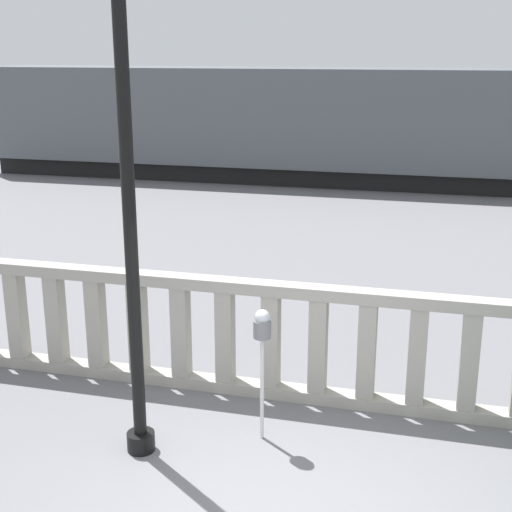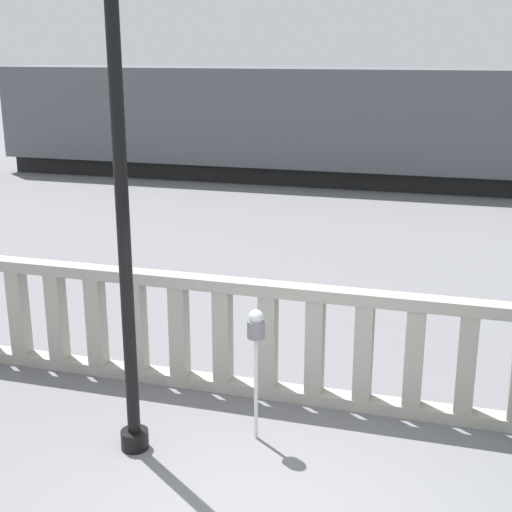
{
  "view_description": "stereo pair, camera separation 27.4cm",
  "coord_description": "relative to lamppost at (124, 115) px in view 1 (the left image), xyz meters",
  "views": [
    {
      "loc": [
        1.22,
        -5.14,
        4.01
      ],
      "look_at": [
        -1.0,
        3.41,
        1.43
      ],
      "focal_mm": 50.0,
      "sensor_mm": 36.0,
      "label": 1
    },
    {
      "loc": [
        1.48,
        -5.07,
        4.01
      ],
      "look_at": [
        -1.0,
        3.41,
        1.43
      ],
      "focal_mm": 50.0,
      "sensor_mm": 36.0,
      "label": 2
    }
  ],
  "objects": [
    {
      "name": "parking_meter",
      "position": [
        1.15,
        0.55,
        -2.24
      ],
      "size": [
        0.19,
        0.19,
        1.46
      ],
      "color": "silver",
      "rests_on": "ground"
    },
    {
      "name": "lamppost",
      "position": [
        0.0,
        0.0,
        0.0
      ],
      "size": [
        0.39,
        0.39,
        5.59
      ],
      "color": "black",
      "rests_on": "ground"
    },
    {
      "name": "train_near",
      "position": [
        -1.36,
        15.77,
        -1.61
      ],
      "size": [
        20.07,
        2.67,
        4.04
      ],
      "color": "black",
      "rests_on": "ground"
    },
    {
      "name": "balustrade",
      "position": [
        1.58,
        1.52,
        -2.72
      ],
      "size": [
        15.57,
        0.24,
        1.42
      ],
      "color": "#9E998E",
      "rests_on": "ground"
    }
  ]
}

